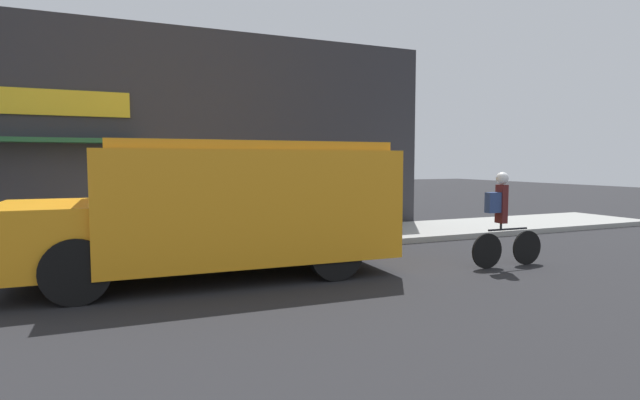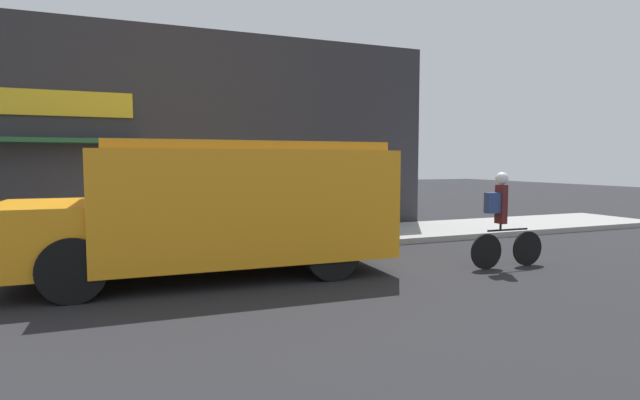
{
  "view_description": "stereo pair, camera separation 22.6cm",
  "coord_description": "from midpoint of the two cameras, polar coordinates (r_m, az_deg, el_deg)",
  "views": [
    {
      "loc": [
        -0.94,
        -9.6,
        1.89
      ],
      "look_at": [
        3.12,
        -0.2,
        1.1
      ],
      "focal_mm": 28.0,
      "sensor_mm": 36.0,
      "label": 1
    },
    {
      "loc": [
        -0.74,
        -9.68,
        1.89
      ],
      "look_at": [
        3.12,
        -0.2,
        1.1
      ],
      "focal_mm": 28.0,
      "sensor_mm": 36.0,
      "label": 2
    }
  ],
  "objects": [
    {
      "name": "cyclist",
      "position": [
        9.43,
        19.52,
        -2.2
      ],
      "size": [
        1.54,
        0.22,
        1.71
      ],
      "rotation": [
        0.0,
        0.0,
        -0.03
      ],
      "color": "black",
      "rests_on": "ground_plane"
    },
    {
      "name": "ground_plane",
      "position": [
        9.86,
        -18.2,
        -6.86
      ],
      "size": [
        70.0,
        70.0,
        0.0
      ],
      "primitive_type": "plane",
      "color": "#232326"
    },
    {
      "name": "sidewalk",
      "position": [
        11.16,
        -18.84,
        -5.22
      ],
      "size": [
        28.0,
        2.68,
        0.14
      ],
      "color": "#999993",
      "rests_on": "ground_plane"
    },
    {
      "name": "school_bus",
      "position": [
        8.42,
        -11.72,
        -0.61
      ],
      "size": [
        6.1,
        2.91,
        2.2
      ],
      "rotation": [
        0.0,
        0.0,
        -0.03
      ],
      "color": "orange",
      "rests_on": "ground_plane"
    },
    {
      "name": "storefront",
      "position": [
        12.68,
        -20.0,
        7.23
      ],
      "size": [
        15.06,
        0.8,
        5.14
      ],
      "color": "#2D2D33",
      "rests_on": "ground_plane"
    }
  ]
}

